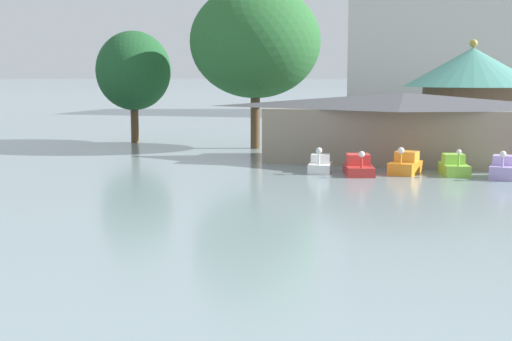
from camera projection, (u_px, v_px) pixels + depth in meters
pedal_boat_white at (320, 165)px, 43.24m from camera, size 1.55×2.51×1.65m
pedal_boat_red at (359, 167)px, 42.31m from camera, size 2.28×3.30×1.56m
pedal_boat_orange at (405, 165)px, 42.66m from camera, size 2.02×2.84×1.71m
pedal_boat_lime at (454, 167)px, 42.06m from camera, size 1.92×2.71×1.66m
pedal_boat_lavender at (503, 169)px, 40.72m from camera, size 1.70×2.51×1.71m
boathouse at (403, 126)px, 48.00m from camera, size 19.76×7.57×4.78m
green_roof_pavilion at (472, 88)px, 60.51m from camera, size 11.80×11.80×9.00m
shoreline_tree_tall_left at (134, 71)px, 61.36m from camera, size 6.55×6.55×9.79m
shoreline_tree_mid at (255, 42)px, 56.17m from camera, size 10.52×10.52×13.16m
background_building_block at (479, 25)px, 108.58m from camera, size 39.18×17.64×27.25m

